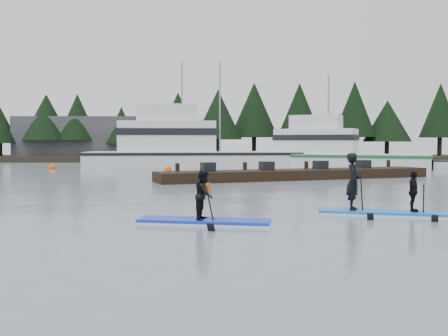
{
  "coord_description": "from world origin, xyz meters",
  "views": [
    {
      "loc": [
        -0.31,
        -14.23,
        2.16
      ],
      "look_at": [
        0.0,
        6.0,
        1.1
      ],
      "focal_mm": 40.0,
      "sensor_mm": 36.0,
      "label": 1
    }
  ],
  "objects_px": {
    "floating_dock": "(298,174)",
    "paddleboard_solo": "(204,208)",
    "fishing_boat_medium": "(331,160)",
    "fishing_boat_large": "(186,158)",
    "paddleboard_duo": "(377,195)"
  },
  "relations": [
    {
      "from": "fishing_boat_medium",
      "to": "floating_dock",
      "type": "relative_size",
      "value": 0.91
    },
    {
      "from": "fishing_boat_large",
      "to": "fishing_boat_medium",
      "type": "bearing_deg",
      "value": -9.64
    },
    {
      "from": "fishing_boat_large",
      "to": "fishing_boat_medium",
      "type": "distance_m",
      "value": 12.3
    },
    {
      "from": "fishing_boat_large",
      "to": "floating_dock",
      "type": "relative_size",
      "value": 1.1
    },
    {
      "from": "fishing_boat_large",
      "to": "paddleboard_duo",
      "type": "distance_m",
      "value": 29.14
    },
    {
      "from": "fishing_boat_medium",
      "to": "floating_dock",
      "type": "bearing_deg",
      "value": -86.72
    },
    {
      "from": "fishing_boat_medium",
      "to": "paddleboard_solo",
      "type": "xyz_separation_m",
      "value": [
        -9.98,
        -28.58,
        -0.19
      ]
    },
    {
      "from": "fishing_boat_large",
      "to": "paddleboard_duo",
      "type": "relative_size",
      "value": 4.93
    },
    {
      "from": "fishing_boat_large",
      "to": "fishing_boat_medium",
      "type": "relative_size",
      "value": 1.21
    },
    {
      "from": "floating_dock",
      "to": "paddleboard_solo",
      "type": "distance_m",
      "value": 16.55
    },
    {
      "from": "paddleboard_solo",
      "to": "paddleboard_duo",
      "type": "height_order",
      "value": "paddleboard_duo"
    },
    {
      "from": "fishing_boat_medium",
      "to": "paddleboard_solo",
      "type": "bearing_deg",
      "value": -84.98
    },
    {
      "from": "fishing_boat_medium",
      "to": "paddleboard_solo",
      "type": "height_order",
      "value": "fishing_boat_medium"
    },
    {
      "from": "floating_dock",
      "to": "paddleboard_solo",
      "type": "bearing_deg",
      "value": -127.15
    },
    {
      "from": "floating_dock",
      "to": "paddleboard_duo",
      "type": "relative_size",
      "value": 4.5
    }
  ]
}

